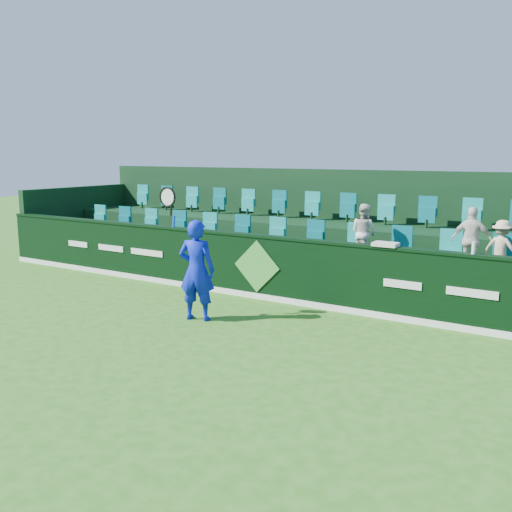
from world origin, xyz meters
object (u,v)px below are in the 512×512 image
Objects in this scene: drinks_bottle at (474,248)px; spectator_middle at (472,240)px; spectator_right at (501,248)px; tennis_player at (196,269)px; towel at (386,244)px; spectator_left at (364,233)px.

spectator_middle is at bearing 103.40° from drinks_bottle.
spectator_middle is at bearing 13.18° from spectator_right.
drinks_bottle is at bearing 102.59° from spectator_middle.
spectator_middle is (4.12, 3.09, 0.48)m from tennis_player.
spectator_middle is 1.69m from towel.
spectator_right is 2.29× the size of towel.
towel is (2.85, 1.97, 0.44)m from tennis_player.
spectator_middle reaches higher than spectator_right.
spectator_right reaches higher than drinks_bottle.
spectator_middle is at bearing 41.41° from towel.
spectator_left is at bearing -0.81° from spectator_middle.
tennis_player is 2.04× the size of spectator_left.
tennis_player reaches higher than drinks_bottle.
tennis_player reaches higher than spectator_middle.
spectator_right is 2.12m from towel.
tennis_player reaches higher than spectator_left.
spectator_middle is 0.54m from spectator_right.
spectator_left is at bearing 127.97° from towel.
spectator_middle reaches higher than spectator_left.
tennis_player is 3.49m from towel.
tennis_player is 1.97× the size of spectator_middle.
spectator_left reaches higher than drinks_bottle.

